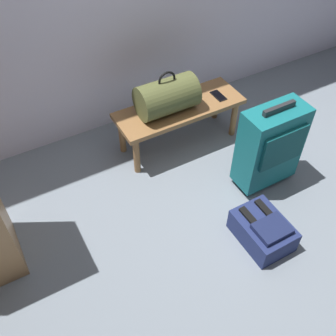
{
  "coord_description": "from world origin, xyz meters",
  "views": [
    {
      "loc": [
        -1.2,
        -0.99,
        2.19
      ],
      "look_at": [
        -0.29,
        0.62,
        0.25
      ],
      "focal_mm": 41.96,
      "sensor_mm": 36.0,
      "label": 1
    }
  ],
  "objects_px": {
    "duffel_bag_olive": "(167,96)",
    "backpack_navy": "(263,230)",
    "bench": "(179,112)",
    "cell_phone": "(218,96)",
    "suitcase_upright_teal": "(270,146)"
  },
  "relations": [
    {
      "from": "duffel_bag_olive",
      "to": "backpack_navy",
      "type": "height_order",
      "value": "duffel_bag_olive"
    },
    {
      "from": "bench",
      "to": "duffel_bag_olive",
      "type": "distance_m",
      "value": 0.22
    },
    {
      "from": "bench",
      "to": "cell_phone",
      "type": "xyz_separation_m",
      "value": [
        0.33,
        -0.04,
        0.06
      ]
    },
    {
      "from": "suitcase_upright_teal",
      "to": "bench",
      "type": "bearing_deg",
      "value": 115.78
    },
    {
      "from": "duffel_bag_olive",
      "to": "backpack_navy",
      "type": "relative_size",
      "value": 1.16
    },
    {
      "from": "bench",
      "to": "cell_phone",
      "type": "bearing_deg",
      "value": -6.09
    },
    {
      "from": "suitcase_upright_teal",
      "to": "backpack_navy",
      "type": "distance_m",
      "value": 0.59
    },
    {
      "from": "duffel_bag_olive",
      "to": "cell_phone",
      "type": "relative_size",
      "value": 3.06
    },
    {
      "from": "bench",
      "to": "backpack_navy",
      "type": "xyz_separation_m",
      "value": [
        -0.01,
        -1.08,
        -0.21
      ]
    },
    {
      "from": "cell_phone",
      "to": "backpack_navy",
      "type": "bearing_deg",
      "value": -107.87
    },
    {
      "from": "cell_phone",
      "to": "suitcase_upright_teal",
      "type": "xyz_separation_m",
      "value": [
        -0.01,
        -0.64,
        -0.01
      ]
    },
    {
      "from": "bench",
      "to": "backpack_navy",
      "type": "distance_m",
      "value": 1.1
    },
    {
      "from": "bench",
      "to": "cell_phone",
      "type": "height_order",
      "value": "cell_phone"
    },
    {
      "from": "bench",
      "to": "suitcase_upright_teal",
      "type": "height_order",
      "value": "suitcase_upright_teal"
    },
    {
      "from": "bench",
      "to": "cell_phone",
      "type": "distance_m",
      "value": 0.34
    }
  ]
}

